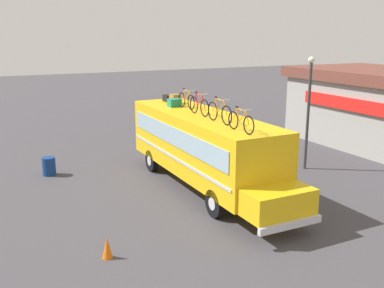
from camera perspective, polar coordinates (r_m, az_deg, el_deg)
ground_plane at (r=19.69m, az=1.17°, el=-5.38°), size 120.00×120.00×0.00m
bus at (r=18.95m, az=1.52°, el=-0.17°), size 11.06×2.64×3.23m
luggage_bag_1 at (r=22.37m, az=-3.12°, el=5.92°), size 0.62×0.35×0.32m
luggage_bag_2 at (r=21.67m, az=-2.20°, el=5.83°), size 0.54×0.41×0.45m
luggage_bag_3 at (r=20.75m, az=-2.30°, el=5.35°), size 0.48×0.55×0.36m
rooftop_bicycle_1 at (r=20.27m, az=-0.73°, el=5.69°), size 1.64×0.44×0.90m
rooftop_bicycle_2 at (r=18.55m, az=0.92°, el=4.99°), size 1.70×0.44×0.96m
rooftop_bicycle_3 at (r=16.91m, az=3.56°, el=4.11°), size 1.80×0.44×0.98m
rooftop_bicycle_4 at (r=15.40m, az=6.31°, el=2.90°), size 1.64×0.44×0.87m
trash_bin at (r=22.06m, az=-17.98°, el=-2.75°), size 0.61×0.61×0.87m
traffic_cone at (r=13.78m, az=-10.89°, el=-12.99°), size 0.31×0.31×0.68m
street_lamp at (r=22.12m, az=14.83°, el=5.00°), size 0.31×0.31×5.51m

